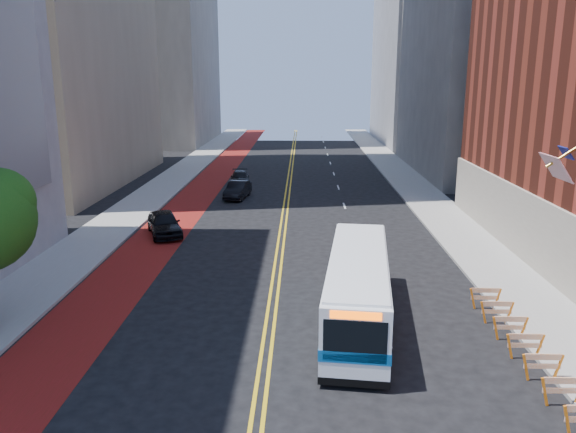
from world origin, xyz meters
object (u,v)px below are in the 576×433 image
Objects in this scene: car_a at (164,223)px; car_b at (238,190)px; car_c at (240,178)px; transit_bus at (358,287)px.

car_a is 1.07× the size of car_b.
car_c is at bearing 102.38° from car_b.
car_b is at bearing -91.62° from car_c.
car_b is 0.99× the size of car_c.
car_b is (3.53, 11.99, -0.08)m from car_a.
transit_bus is at bearing -64.60° from car_b.
transit_bus is 17.78m from car_a.
car_c is (-8.49, 31.91, -0.93)m from transit_bus.
transit_bus reaches higher than car_c.
car_b reaches higher than car_c.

